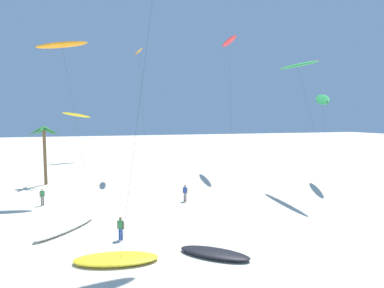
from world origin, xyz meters
TOP-DOWN VIEW (x-y plane):
  - palm_tree_3 at (-10.63, 38.09)m, footprint 3.85×3.64m
  - flying_kite_0 at (-8.19, 59.50)m, footprint 5.38×8.68m
  - flying_kite_2 at (15.99, 41.37)m, footprint 4.08×12.76m
  - flying_kite_3 at (17.72, 26.12)m, footprint 1.78×9.84m
  - flying_kite_4 at (23.69, 28.96)m, footprint 5.37×7.98m
  - flying_kite_6 at (-7.51, 31.68)m, footprint 5.59×9.37m
  - flying_kite_7 at (1.74, 41.04)m, footprint 1.69×9.65m
  - grounded_kite_0 at (2.69, 12.98)m, footprint 4.37×3.88m
  - grounded_kite_2 at (-3.11, 13.96)m, footprint 5.20×2.81m
  - grounded_kite_3 at (-6.47, 20.27)m, footprint 4.62×5.21m
  - person_foreground_walker at (-9.36, 27.94)m, footprint 0.46×0.32m
  - person_near_right at (4.26, 25.30)m, footprint 0.45×0.33m
  - person_mid_field at (-2.64, 17.21)m, footprint 0.45×0.33m

SIDE VIEW (x-z plane):
  - grounded_kite_0 at x=2.69m, z-range 0.00..0.38m
  - grounded_kite_2 at x=-3.11m, z-range 0.00..0.38m
  - grounded_kite_3 at x=-6.47m, z-range 0.00..0.42m
  - person_mid_field at x=-2.64m, z-range 0.08..1.70m
  - person_foreground_walker at x=-9.36m, z-range 0.09..1.77m
  - person_near_right at x=4.26m, z-range 0.09..1.82m
  - palm_tree_3 at x=-10.63m, z-range 2.44..9.95m
  - flying_kite_0 at x=-8.19m, z-range 4.17..14.10m
  - flying_kite_4 at x=23.69m, z-range 4.82..17.00m
  - flying_kite_3 at x=17.72m, z-range 6.92..21.95m
  - flying_kite_6 at x=-7.51m, z-range 7.75..24.67m
  - flying_kite_7 at x=1.74m, z-range 8.51..27.65m
  - flying_kite_2 at x=15.99m, z-range 10.02..31.15m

